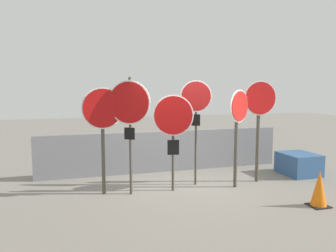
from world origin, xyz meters
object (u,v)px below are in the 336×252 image
object	(u,v)px
stop_sign_4	(238,119)
stop_sign_2	(173,122)
stop_sign_5	(260,111)
stop_sign_0	(103,118)
stop_sign_3	(196,105)
storage_crate	(299,164)
traffic_cone_0	(319,189)
stop_sign_1	(129,110)

from	to	relation	value
stop_sign_4	stop_sign_2	bearing A→B (deg)	143.18
stop_sign_5	stop_sign_0	bearing A→B (deg)	-177.46
stop_sign_2	stop_sign_3	xyz separation A→B (m)	(0.65, 0.31, 0.34)
stop_sign_4	storage_crate	xyz separation A→B (m)	(2.16, 0.57, -1.32)
stop_sign_3	traffic_cone_0	size ratio (longest dim) A/B	3.48
stop_sign_1	stop_sign_5	distance (m)	3.21
storage_crate	stop_sign_0	bearing A→B (deg)	-177.83
stop_sign_0	stop_sign_5	xyz separation A→B (m)	(3.75, -0.10, 0.09)
stop_sign_2	storage_crate	size ratio (longest dim) A/B	2.20
stop_sign_5	stop_sign_4	bearing A→B (deg)	-155.40
stop_sign_1	traffic_cone_0	world-z (taller)	stop_sign_1
stop_sign_3	stop_sign_4	world-z (taller)	stop_sign_3
stop_sign_3	traffic_cone_0	distance (m)	3.13
stop_sign_0	stop_sign_4	bearing A→B (deg)	-8.70
stop_sign_2	stop_sign_4	xyz separation A→B (m)	(1.51, -0.16, 0.03)
stop_sign_0	traffic_cone_0	distance (m)	4.61
stop_sign_1	storage_crate	distance (m)	4.92
stop_sign_3	stop_sign_4	size ratio (longest dim) A/B	1.10
stop_sign_1	storage_crate	size ratio (longest dim) A/B	2.58
traffic_cone_0	stop_sign_1	bearing A→B (deg)	152.60
stop_sign_3	stop_sign_5	xyz separation A→B (m)	(1.58, -0.19, -0.15)
stop_sign_4	stop_sign_0	bearing A→B (deg)	142.07
stop_sign_4	stop_sign_5	distance (m)	0.79
stop_sign_2	stop_sign_3	bearing A→B (deg)	36.16
stop_sign_0	stop_sign_1	distance (m)	0.60
stop_sign_1	storage_crate	world-z (taller)	stop_sign_1
stop_sign_0	stop_sign_2	world-z (taller)	stop_sign_0
traffic_cone_0	storage_crate	xyz separation A→B (m)	(1.23, 2.15, -0.07)
stop_sign_4	storage_crate	bearing A→B (deg)	-16.22
stop_sign_3	stop_sign_4	xyz separation A→B (m)	(0.86, -0.46, -0.31)
stop_sign_5	traffic_cone_0	bearing A→B (deg)	-79.57
stop_sign_4	stop_sign_1	bearing A→B (deg)	144.79
stop_sign_0	stop_sign_1	size ratio (longest dim) A/B	0.92
stop_sign_1	stop_sign_5	size ratio (longest dim) A/B	1.02
traffic_cone_0	storage_crate	size ratio (longest dim) A/B	0.73
traffic_cone_0	storage_crate	bearing A→B (deg)	60.23
stop_sign_1	storage_crate	bearing A→B (deg)	35.12
stop_sign_3	stop_sign_4	distance (m)	1.02
stop_sign_4	traffic_cone_0	distance (m)	2.22
stop_sign_0	traffic_cone_0	xyz separation A→B (m)	(3.96, -1.96, -1.33)
stop_sign_1	stop_sign_5	xyz separation A→B (m)	(3.21, 0.09, -0.09)
stop_sign_3	traffic_cone_0	xyz separation A→B (m)	(1.79, -2.05, -1.56)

